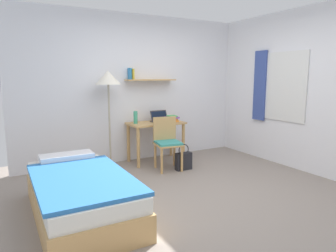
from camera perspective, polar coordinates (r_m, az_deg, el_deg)
ground_plane at (r=4.11m, az=6.52°, el=-12.55°), size 5.28×5.28×0.00m
wall_back at (r=5.59m, az=-5.40°, el=6.98°), size 4.40×0.27×2.60m
wall_right at (r=5.29m, az=24.83°, el=6.05°), size 0.10×4.40×2.60m
bed at (r=3.56m, az=-16.03°, el=-12.22°), size 0.96×1.84×0.54m
desk at (r=5.45m, az=-2.29°, el=-0.76°), size 0.98×0.54×0.71m
desk_chair at (r=5.02m, az=-0.16°, el=-2.78°), size 0.47×0.48×0.85m
standing_lamp at (r=5.08m, az=-11.12°, el=8.01°), size 0.42×0.42×1.61m
laptop at (r=5.49m, az=-1.53°, el=1.35°), size 0.33×0.22×0.20m
water_bottle at (r=5.28m, az=-6.09°, el=1.61°), size 0.07×0.07×0.22m
book_stack at (r=5.52m, az=0.71°, el=1.39°), size 0.20×0.25×0.11m
handbag at (r=5.04m, az=2.93°, el=-6.45°), size 0.28×0.11×0.43m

